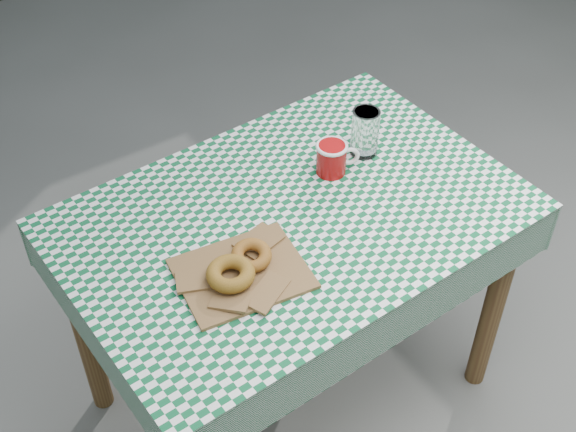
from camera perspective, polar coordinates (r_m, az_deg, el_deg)
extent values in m
plane|color=#585853|center=(2.62, -0.30, -8.90)|extent=(60.00, 60.00, 0.00)
cube|color=brown|center=(2.20, 0.29, -7.08)|extent=(1.14, 0.79, 0.75)
cube|color=#0D552E|center=(1.92, 0.32, 0.16)|extent=(1.17, 0.81, 0.01)
cube|color=brown|center=(1.77, -3.42, -4.20)|extent=(0.32, 0.27, 0.02)
torus|color=#8B5F1C|center=(1.74, -4.26, -4.28)|extent=(0.15, 0.15, 0.03)
torus|color=brown|center=(1.78, -2.72, -2.92)|extent=(0.13, 0.13, 0.03)
cylinder|color=white|center=(2.08, 5.70, 6.17)|extent=(0.09, 0.09, 0.13)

